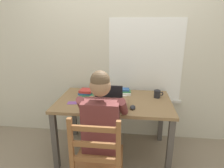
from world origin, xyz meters
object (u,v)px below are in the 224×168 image
at_px(coffee_mug_white, 106,88).
at_px(coffee_mug_dark, 157,94).
at_px(desk, 114,107).
at_px(seated_person, 103,123).
at_px(book_stack_main, 86,93).
at_px(landscape_photo_print, 73,103).
at_px(wooden_chair, 98,161).
at_px(book_stack_side, 124,92).
at_px(laptop, 107,101).
at_px(computer_mouse, 133,107).

bearing_deg(coffee_mug_white, coffee_mug_dark, -11.70).
height_order(desk, seated_person, seated_person).
height_order(coffee_mug_white, coffee_mug_dark, coffee_mug_white).
bearing_deg(book_stack_main, landscape_photo_print, -114.76).
height_order(wooden_chair, landscape_photo_print, wooden_chair).
distance_m(book_stack_side, landscape_photo_print, 0.68).
bearing_deg(landscape_photo_print, coffee_mug_dark, 8.69).
relative_size(desk, laptop, 4.18).
distance_m(seated_person, landscape_photo_print, 0.53).
xyz_separation_m(computer_mouse, book_stack_side, (-0.13, 0.45, 0.01)).
distance_m(desk, computer_mouse, 0.34).
relative_size(coffee_mug_white, landscape_photo_print, 0.89).
bearing_deg(coffee_mug_dark, desk, -164.93).
xyz_separation_m(seated_person, computer_mouse, (0.29, 0.25, 0.07)).
height_order(computer_mouse, book_stack_main, book_stack_main).
relative_size(seated_person, coffee_mug_white, 10.89).
height_order(desk, coffee_mug_dark, coffee_mug_dark).
bearing_deg(landscape_photo_print, desk, 9.80).
bearing_deg(seated_person, wooden_chair, -90.00).
bearing_deg(book_stack_main, laptop, -39.31).
bearing_deg(seated_person, book_stack_side, 76.80).
relative_size(book_stack_main, book_stack_side, 0.96).
distance_m(book_stack_main, book_stack_side, 0.49).
bearing_deg(book_stack_side, coffee_mug_white, 166.70).
distance_m(laptop, book_stack_side, 0.43).
distance_m(seated_person, coffee_mug_white, 0.78).
relative_size(computer_mouse, coffee_mug_dark, 0.85).
bearing_deg(wooden_chair, book_stack_side, 80.46).
xyz_separation_m(desk, laptop, (-0.06, -0.18, 0.15)).
bearing_deg(wooden_chair, coffee_mug_dark, 56.70).
height_order(computer_mouse, book_stack_side, book_stack_side).
bearing_deg(book_stack_side, computer_mouse, -74.53).
bearing_deg(wooden_chair, seated_person, 90.00).
height_order(seated_person, coffee_mug_dark, seated_person).
bearing_deg(coffee_mug_dark, wooden_chair, -123.30).
distance_m(seated_person, book_stack_side, 0.73).
height_order(desk, wooden_chair, wooden_chair).
relative_size(laptop, coffee_mug_dark, 2.82).
distance_m(coffee_mug_white, landscape_photo_print, 0.55).
height_order(coffee_mug_dark, book_stack_main, coffee_mug_dark).
bearing_deg(desk, wooden_chair, -94.65).
height_order(book_stack_side, landscape_photo_print, book_stack_side).
height_order(desk, book_stack_side, book_stack_side).
height_order(desk, coffee_mug_white, coffee_mug_white).
bearing_deg(book_stack_main, coffee_mug_dark, 4.19).
distance_m(coffee_mug_dark, landscape_photo_print, 1.05).
xyz_separation_m(laptop, book_stack_main, (-0.31, 0.26, -0.01)).
relative_size(coffee_mug_dark, book_stack_side, 0.56).
xyz_separation_m(laptop, coffee_mug_dark, (0.59, 0.32, -0.00)).
xyz_separation_m(wooden_chair, book_stack_main, (-0.31, 0.84, 0.32)).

